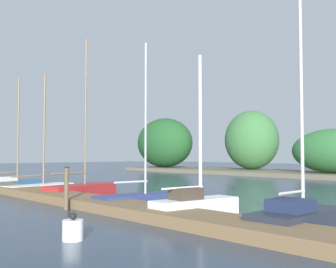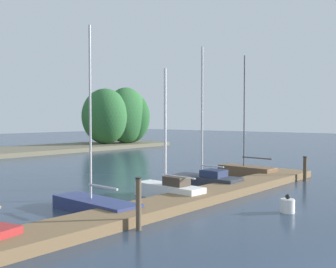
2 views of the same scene
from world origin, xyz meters
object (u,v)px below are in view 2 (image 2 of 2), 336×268
sailboat_5 (205,179)px  sailboat_3 (93,203)px  channel_buoy_0 (288,205)px  sailboat_4 (168,188)px  mooring_piling_1 (139,204)px  mooring_piling_2 (305,169)px  sailboat_6 (245,170)px

sailboat_5 → sailboat_3: bearing=87.7°
channel_buoy_0 → sailboat_5: bearing=63.5°
sailboat_4 → channel_buoy_0: (0.71, -4.94, -0.16)m
sailboat_5 → channel_buoy_0: size_ratio=10.32×
mooring_piling_1 → mooring_piling_2: size_ratio=1.21×
mooring_piling_2 → sailboat_4: bearing=162.9°
sailboat_4 → mooring_piling_2: 8.66m
sailboat_4 → channel_buoy_0: bearing=-168.6°
sailboat_6 → channel_buoy_0: (-7.20, -5.76, -0.08)m
mooring_piling_2 → sailboat_3: bearing=165.4°
sailboat_5 → channel_buoy_0: 6.14m
sailboat_6 → sailboat_4: bearing=100.6°
sailboat_5 → mooring_piling_1: 8.36m
sailboat_6 → mooring_piling_2: (0.35, -3.37, 0.32)m
sailboat_6 → mooring_piling_2: size_ratio=5.28×
sailboat_6 → sailboat_5: bearing=98.2°
sailboat_3 → mooring_piling_1: 3.15m
sailboat_4 → sailboat_6: (7.92, 0.82, -0.08)m
sailboat_4 → mooring_piling_2: sailboat_4 is taller
sailboat_3 → sailboat_4: bearing=-95.8°
channel_buoy_0 → mooring_piling_2: bearing=17.5°
sailboat_3 → channel_buoy_0: 6.95m
sailboat_5 → sailboat_4: bearing=96.5°
mooring_piling_2 → channel_buoy_0: (-7.56, -2.39, -0.40)m
sailboat_3 → sailboat_4: (3.57, -0.53, 0.13)m
sailboat_3 → sailboat_5: bearing=-87.2°
sailboat_6 → channel_buoy_0: 9.23m
sailboat_3 → sailboat_5: 7.03m
mooring_piling_1 → sailboat_3: bearing=76.0°
sailboat_4 → mooring_piling_2: bearing=-104.0°
sailboat_4 → mooring_piling_1: sailboat_4 is taller
sailboat_6 → channel_buoy_0: sailboat_6 is taller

